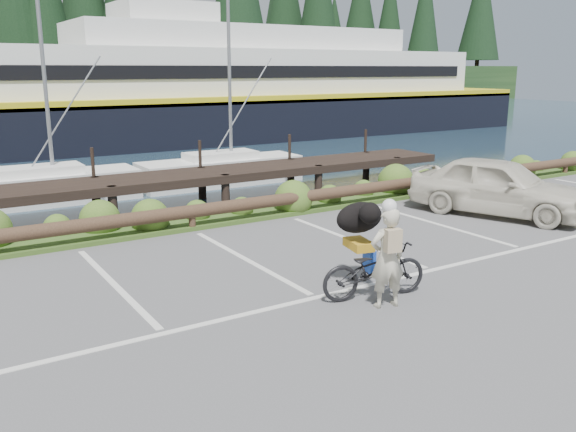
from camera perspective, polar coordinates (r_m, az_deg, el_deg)
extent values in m
plane|color=#515153|center=(10.31, 1.36, -6.98)|extent=(72.00, 72.00, 0.00)
cube|color=#3D5B21|center=(14.81, -10.00, -0.56)|extent=(34.00, 1.60, 0.10)
imported|color=black|center=(9.96, 8.05, -4.98)|extent=(1.89, 1.00, 0.94)
imported|color=beige|center=(9.51, 9.28, -3.89)|extent=(0.65, 0.50, 1.59)
ellipsoid|color=black|center=(10.25, 6.70, -0.14)|extent=(0.63, 0.98, 0.52)
imported|color=beige|center=(16.28, 19.06, 2.67)|extent=(3.25, 4.69, 1.48)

